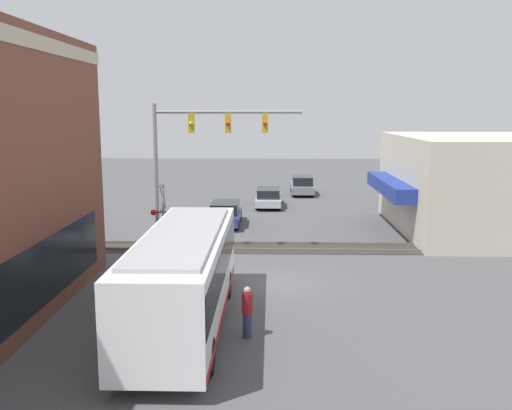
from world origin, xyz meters
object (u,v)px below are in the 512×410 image
object	(u,v)px
city_bus	(184,275)
pedestrian_at_crossing	(185,244)
pedestrian_near_bus	(247,312)
parked_car_blue	(225,214)
parked_car_grey	(302,186)
parked_car_silver	(268,198)
crossing_signal	(163,212)

from	to	relation	value
city_bus	pedestrian_at_crossing	bearing A→B (deg)	8.40
pedestrian_near_bus	pedestrian_at_crossing	bearing A→B (deg)	19.92
parked_car_blue	parked_car_grey	bearing A→B (deg)	-22.38
city_bus	parked_car_blue	world-z (taller)	city_bus
city_bus	pedestrian_near_bus	size ratio (longest dim) A/B	6.26
parked_car_silver	pedestrian_at_crossing	world-z (taller)	pedestrian_at_crossing
parked_car_grey	pedestrian_at_crossing	world-z (taller)	pedestrian_at_crossing
parked_car_blue	pedestrian_near_bus	xyz separation A→B (m)	(-17.44, -2.08, 0.15)
crossing_signal	parked_car_blue	size ratio (longest dim) A/B	0.82
crossing_signal	city_bus	bearing A→B (deg)	-165.01
parked_car_silver	pedestrian_at_crossing	size ratio (longest dim) A/B	2.95
parked_car_grey	pedestrian_near_bus	world-z (taller)	pedestrian_near_bus
city_bus	crossing_signal	bearing A→B (deg)	14.99
parked_car_blue	pedestrian_at_crossing	size ratio (longest dim) A/B	2.87
city_bus	pedestrian_near_bus	distance (m)	2.43
crossing_signal	parked_car_silver	world-z (taller)	crossing_signal
parked_car_silver	crossing_signal	bearing A→B (deg)	162.41
parked_car_blue	pedestrian_at_crossing	distance (m)	8.44
crossing_signal	parked_car_blue	world-z (taller)	crossing_signal
city_bus	parked_car_silver	distance (m)	23.63
crossing_signal	parked_car_grey	size ratio (longest dim) A/B	0.79
parked_car_blue	parked_car_silver	size ratio (longest dim) A/B	0.97
parked_car_blue	pedestrian_near_bus	size ratio (longest dim) A/B	2.83
parked_car_silver	parked_car_blue	bearing A→B (deg)	159.30
parked_car_grey	crossing_signal	bearing A→B (deg)	160.43
pedestrian_at_crossing	parked_car_grey	bearing A→B (deg)	-17.13
parked_car_grey	parked_car_blue	bearing A→B (deg)	157.62
parked_car_silver	pedestrian_near_bus	xyz separation A→B (m)	(-24.32, 0.52, 0.20)
crossing_signal	pedestrian_near_bus	size ratio (longest dim) A/B	2.31
pedestrian_at_crossing	parked_car_blue	bearing A→B (deg)	-8.28
crossing_signal	parked_car_silver	xyz separation A→B (m)	(15.19, -4.82, -1.66)
pedestrian_near_bus	city_bus	bearing A→B (deg)	67.52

